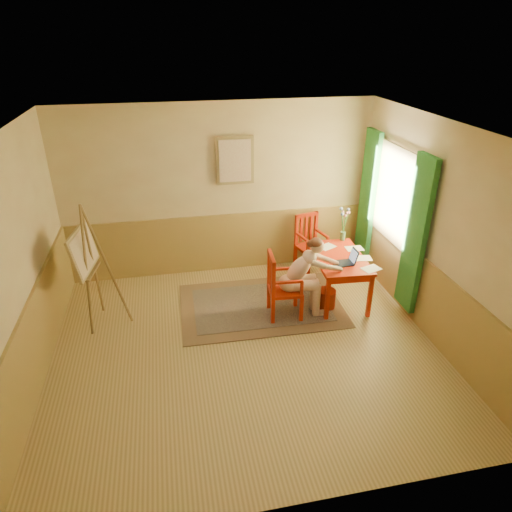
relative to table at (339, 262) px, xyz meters
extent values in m
cube|color=tan|center=(-1.59, -0.93, -0.64)|extent=(5.00, 4.50, 0.02)
cube|color=white|center=(-1.59, -0.93, 2.18)|extent=(5.00, 4.50, 0.02)
cube|color=tan|center=(-1.59, 1.33, 0.77)|extent=(5.00, 0.02, 2.80)
cube|color=tan|center=(-1.59, -3.19, 0.77)|extent=(5.00, 0.02, 2.80)
cube|color=tan|center=(-4.10, -0.93, 0.77)|extent=(0.02, 4.50, 2.80)
cube|color=tan|center=(0.92, -0.93, 0.77)|extent=(0.02, 4.50, 2.80)
cube|color=#A28243|center=(-1.59, 1.30, -0.13)|extent=(5.00, 0.04, 1.00)
cube|color=#A28243|center=(-4.07, -0.93, -0.13)|extent=(0.04, 4.50, 1.00)
cube|color=#A28243|center=(0.89, -0.93, -0.13)|extent=(0.04, 4.50, 1.00)
cube|color=white|center=(0.88, 0.17, 0.92)|extent=(0.02, 1.00, 1.30)
cube|color=#957E4C|center=(0.86, 0.17, 0.92)|extent=(0.03, 1.12, 1.42)
cube|color=#378130|center=(0.81, -0.61, 0.62)|extent=(0.08, 0.45, 2.20)
cube|color=#378130|center=(0.81, 0.95, 0.62)|extent=(0.08, 0.45, 2.20)
cube|color=#957E4C|center=(-1.34, 1.28, 1.27)|extent=(0.60, 0.04, 0.76)
cube|color=beige|center=(-1.34, 1.26, 1.27)|extent=(0.50, 0.02, 0.66)
cube|color=#8C7251|center=(-1.18, 0.01, -0.62)|extent=(2.44, 1.65, 0.01)
cube|color=black|center=(-1.18, 0.01, -0.62)|extent=(2.03, 1.24, 0.01)
cube|color=red|center=(0.00, 0.00, 0.07)|extent=(0.79, 1.24, 0.04)
cube|color=red|center=(0.00, 0.00, 0.00)|extent=(0.69, 1.14, 0.10)
cube|color=red|center=(-0.35, -0.53, -0.29)|extent=(0.06, 0.06, 0.68)
cube|color=red|center=(0.28, -0.57, -0.29)|extent=(0.06, 0.06, 0.68)
cube|color=red|center=(-0.28, 0.57, -0.29)|extent=(0.06, 0.06, 0.68)
cube|color=red|center=(0.35, 0.53, -0.29)|extent=(0.06, 0.06, 0.68)
cube|color=red|center=(-0.90, -0.30, -0.21)|extent=(0.48, 0.47, 0.04)
cube|color=red|center=(-1.12, -0.48, -0.43)|extent=(0.05, 0.05, 0.40)
cube|color=red|center=(-0.71, -0.50, -0.43)|extent=(0.05, 0.05, 0.40)
cube|color=red|center=(-1.09, -0.09, -0.43)|extent=(0.05, 0.05, 0.40)
cube|color=red|center=(-0.69, -0.12, -0.43)|extent=(0.05, 0.05, 0.40)
cube|color=red|center=(-1.12, -0.48, 0.09)|extent=(0.05, 0.05, 0.54)
cube|color=red|center=(-1.09, -0.09, 0.09)|extent=(0.05, 0.05, 0.54)
cube|color=red|center=(-1.10, -0.28, 0.33)|extent=(0.08, 0.44, 0.06)
cube|color=red|center=(-1.11, -0.38, 0.07)|extent=(0.03, 0.05, 0.45)
cube|color=red|center=(-1.10, -0.28, 0.07)|extent=(0.03, 0.05, 0.45)
cube|color=red|center=(-1.10, -0.18, 0.07)|extent=(0.03, 0.05, 0.45)
cube|color=red|center=(-0.91, -0.49, 0.03)|extent=(0.41, 0.07, 0.03)
cube|color=red|center=(-0.72, -0.50, -0.08)|extent=(0.04, 0.04, 0.22)
cube|color=red|center=(-0.89, -0.10, 0.03)|extent=(0.41, 0.07, 0.03)
cube|color=red|center=(-0.70, -0.12, -0.08)|extent=(0.04, 0.04, 0.22)
cube|color=red|center=(-0.11, 0.95, -0.21)|extent=(0.52, 0.54, 0.04)
cube|color=red|center=(-0.34, 1.10, -0.43)|extent=(0.06, 0.06, 0.40)
cube|color=red|center=(-0.25, 0.71, -0.43)|extent=(0.06, 0.06, 0.40)
cube|color=red|center=(0.03, 1.19, -0.43)|extent=(0.06, 0.06, 0.40)
cube|color=red|center=(0.12, 0.80, -0.43)|extent=(0.06, 0.06, 0.40)
cube|color=red|center=(-0.34, 1.10, 0.08)|extent=(0.06, 0.06, 0.54)
cube|color=red|center=(0.03, 1.19, 0.08)|extent=(0.06, 0.06, 0.54)
cube|color=red|center=(-0.16, 1.15, 0.32)|extent=(0.43, 0.15, 0.06)
cube|color=red|center=(-0.25, 1.12, 0.06)|extent=(0.05, 0.04, 0.44)
cube|color=red|center=(-0.16, 1.15, 0.06)|extent=(0.05, 0.04, 0.44)
cube|color=red|center=(-0.06, 1.17, 0.06)|extent=(0.05, 0.04, 0.44)
cube|color=red|center=(-0.30, 0.91, 0.02)|extent=(0.13, 0.40, 0.03)
cube|color=red|center=(-0.25, 0.72, -0.08)|extent=(0.05, 0.05, 0.21)
cube|color=red|center=(0.08, 1.00, 0.02)|extent=(0.13, 0.40, 0.03)
cube|color=red|center=(0.12, 0.81, -0.08)|extent=(0.05, 0.05, 0.21)
ellipsoid|color=beige|center=(-0.86, -0.30, -0.10)|extent=(0.29, 0.36, 0.22)
cylinder|color=beige|center=(-0.66, -0.40, -0.11)|extent=(0.43, 0.18, 0.15)
cylinder|color=beige|center=(-0.65, -0.23, -0.11)|extent=(0.43, 0.18, 0.15)
cylinder|color=beige|center=(-0.46, -0.41, -0.36)|extent=(0.12, 0.12, 0.48)
cylinder|color=beige|center=(-0.45, -0.24, -0.36)|extent=(0.12, 0.12, 0.48)
cube|color=beige|center=(-0.40, -0.41, -0.60)|extent=(0.21, 0.10, 0.07)
cube|color=beige|center=(-0.39, -0.24, -0.60)|extent=(0.21, 0.10, 0.07)
ellipsoid|color=beige|center=(-0.72, -0.31, 0.12)|extent=(0.48, 0.31, 0.50)
ellipsoid|color=beige|center=(-0.57, -0.32, 0.30)|extent=(0.21, 0.30, 0.17)
sphere|color=beige|center=(-0.47, -0.32, 0.45)|extent=(0.20, 0.20, 0.19)
ellipsoid|color=#562D1B|center=(-0.49, -0.32, 0.51)|extent=(0.19, 0.20, 0.14)
sphere|color=#562D1B|center=(-0.57, -0.32, 0.50)|extent=(0.11, 0.11, 0.10)
cylinder|color=beige|center=(-0.49, -0.46, 0.25)|extent=(0.22, 0.12, 0.14)
cylinder|color=beige|center=(-0.28, -0.46, 0.17)|extent=(0.29, 0.12, 0.16)
sphere|color=beige|center=(-0.40, -0.48, 0.22)|extent=(0.09, 0.09, 0.08)
sphere|color=beige|center=(-0.15, -0.44, 0.12)|extent=(0.08, 0.08, 0.07)
cylinder|color=beige|center=(-0.47, -0.18, 0.25)|extent=(0.21, 0.09, 0.14)
cylinder|color=beige|center=(-0.26, -0.22, 0.17)|extent=(0.29, 0.15, 0.16)
sphere|color=beige|center=(-0.38, -0.18, 0.22)|extent=(0.09, 0.09, 0.08)
sphere|color=beige|center=(-0.14, -0.25, 0.12)|extent=(0.08, 0.08, 0.07)
cube|color=#1E2338|center=(-0.04, -0.23, 0.10)|extent=(0.30, 0.22, 0.02)
cube|color=#2D3342|center=(-0.04, -0.23, 0.10)|extent=(0.26, 0.17, 0.00)
cube|color=#1E2338|center=(0.13, -0.22, 0.20)|extent=(0.07, 0.21, 0.19)
cube|color=#99BFF2|center=(0.12, -0.22, 0.20)|extent=(0.05, 0.17, 0.16)
cube|color=white|center=(0.30, -0.46, 0.09)|extent=(0.31, 0.26, 0.00)
cube|color=white|center=(0.32, 0.20, 0.09)|extent=(0.27, 0.19, 0.00)
cube|color=white|center=(-0.07, 0.35, 0.09)|extent=(0.32, 0.28, 0.00)
cube|color=white|center=(0.31, -0.13, 0.09)|extent=(0.29, 0.22, 0.00)
cylinder|color=#3F724C|center=(0.26, 0.54, 0.16)|extent=(0.10, 0.10, 0.14)
cylinder|color=#3F7233|center=(0.25, 0.60, 0.40)|extent=(0.03, 0.12, 0.37)
sphere|color=#728CD8|center=(0.24, 0.65, 0.58)|extent=(0.07, 0.07, 0.06)
cylinder|color=#3F7233|center=(0.23, 0.51, 0.41)|extent=(0.07, 0.07, 0.39)
sphere|color=pink|center=(0.20, 0.48, 0.60)|extent=(0.05, 0.05, 0.04)
cylinder|color=#3F7233|center=(0.27, 0.55, 0.36)|extent=(0.03, 0.04, 0.29)
sphere|color=pink|center=(0.28, 0.57, 0.50)|extent=(0.06, 0.06, 0.05)
cylinder|color=#3F7233|center=(0.22, 0.50, 0.39)|extent=(0.09, 0.10, 0.36)
sphere|color=#728CD8|center=(0.18, 0.45, 0.57)|extent=(0.06, 0.06, 0.05)
cylinder|color=#3F7233|center=(0.30, 0.57, 0.37)|extent=(0.10, 0.06, 0.32)
sphere|color=pink|center=(0.34, 0.59, 0.53)|extent=(0.06, 0.06, 0.05)
cylinder|color=#3F7233|center=(0.28, 0.55, 0.38)|extent=(0.06, 0.04, 0.33)
sphere|color=pink|center=(0.30, 0.57, 0.54)|extent=(0.05, 0.05, 0.04)
cylinder|color=#3F7233|center=(0.30, 0.57, 0.40)|extent=(0.09, 0.08, 0.37)
sphere|color=#728CD8|center=(0.34, 0.61, 0.58)|extent=(0.05, 0.05, 0.04)
cylinder|color=#AE2C0F|center=(-0.24, -0.22, -0.48)|extent=(0.31, 0.31, 0.29)
cylinder|color=olive|center=(-3.55, -0.07, 0.26)|extent=(0.14, 0.32, 1.79)
cylinder|color=olive|center=(-3.51, 0.21, 0.26)|extent=(0.04, 0.33, 1.79)
cylinder|color=olive|center=(-3.29, 0.03, 0.26)|extent=(0.47, 0.11, 1.79)
cylinder|color=olive|center=(-3.55, 0.07, 0.19)|extent=(0.11, 0.50, 0.03)
cube|color=olive|center=(-3.50, 0.07, 0.19)|extent=(0.14, 0.54, 0.03)
cube|color=#957E4C|center=(-3.58, 0.08, 0.50)|extent=(0.26, 0.80, 0.59)
cube|color=beige|center=(-3.56, 0.08, 0.50)|extent=(0.21, 0.72, 0.51)
camera|label=1|loc=(-2.41, -5.62, 3.13)|focal=31.74mm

